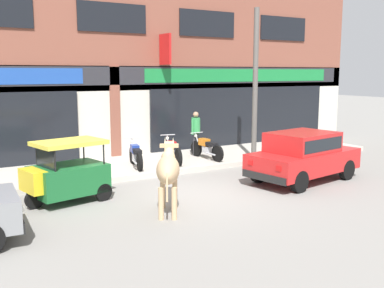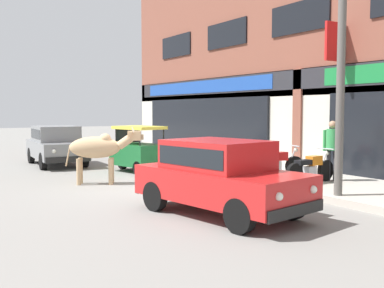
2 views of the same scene
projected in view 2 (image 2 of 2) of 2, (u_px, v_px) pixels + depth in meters
name	position (u px, v px, depth m)	size (l,w,h in m)	color
ground_plane	(153.00, 187.00, 11.98)	(90.00, 90.00, 0.00)	gray
sidewalk	(261.00, 173.00, 14.03)	(19.00, 3.21, 0.16)	#B7AFA3
shop_building	(305.00, 51.00, 14.74)	(23.00, 1.40, 8.42)	brown
cow	(99.00, 148.00, 12.38)	(1.29, 1.94, 1.61)	tan
car_0	(219.00, 173.00, 8.72)	(3.78, 2.14, 1.46)	black
car_1	(56.00, 143.00, 16.73)	(3.69, 1.80, 1.46)	black
auto_rickshaw	(137.00, 152.00, 14.98)	(2.12, 1.50, 1.52)	black
motorcycle_0	(244.00, 159.00, 13.83)	(0.66, 1.79, 0.88)	black
motorcycle_1	(276.00, 163.00, 12.70)	(0.64, 1.79, 0.88)	black
motorcycle_2	(311.00, 168.00, 11.57)	(0.52, 1.81, 0.88)	black
pedestrian	(332.00, 144.00, 11.92)	(0.46, 0.32, 1.60)	#2D2D33
utility_pole	(341.00, 78.00, 9.73)	(0.18, 0.18, 5.17)	#595651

